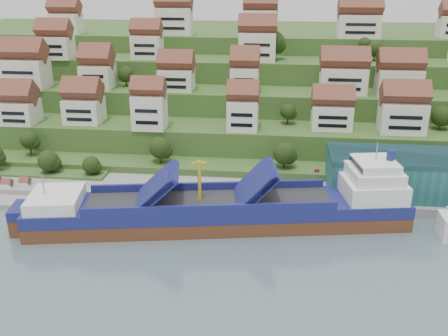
# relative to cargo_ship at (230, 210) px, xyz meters

# --- Properties ---
(ground) EXTENTS (300.00, 300.00, 0.00)m
(ground) POSITION_rel_cargo_ship_xyz_m (0.62, -0.08, -3.47)
(ground) COLOR slate
(ground) RESTS_ON ground
(quay) EXTENTS (180.00, 14.00, 2.20)m
(quay) POSITION_rel_cargo_ship_xyz_m (20.62, 14.92, -2.37)
(quay) COLOR gray
(quay) RESTS_ON ground
(pebble_beach) EXTENTS (45.00, 20.00, 1.00)m
(pebble_beach) POSITION_rel_cargo_ship_xyz_m (-57.38, 11.92, -2.97)
(pebble_beach) COLOR gray
(pebble_beach) RESTS_ON ground
(hillside) EXTENTS (260.00, 128.00, 31.00)m
(hillside) POSITION_rel_cargo_ship_xyz_m (0.62, 103.47, 7.19)
(hillside) COLOR #2D4C1E
(hillside) RESTS_ON ground
(hillside_village) EXTENTS (154.92, 62.54, 29.64)m
(hillside_village) POSITION_rel_cargo_ship_xyz_m (0.88, 60.57, 21.03)
(hillside_village) COLOR silver
(hillside_village) RESTS_ON ground
(hillside_trees) EXTENTS (137.47, 61.90, 31.52)m
(hillside_trees) POSITION_rel_cargo_ship_xyz_m (-8.44, 44.97, 13.52)
(hillside_trees) COLOR #223812
(hillside_trees) RESTS_ON ground
(flagpole) EXTENTS (1.28, 0.16, 8.00)m
(flagpole) POSITION_rel_cargo_ship_xyz_m (18.74, 9.92, 3.41)
(flagpole) COLOR gray
(flagpole) RESTS_ON quay
(beach_huts) EXTENTS (14.40, 3.70, 2.20)m
(beach_huts) POSITION_rel_cargo_ship_xyz_m (-59.38, 10.67, -1.37)
(beach_huts) COLOR white
(beach_huts) RESTS_ON pebble_beach
(cargo_ship) EXTENTS (83.95, 26.95, 18.47)m
(cargo_ship) POSITION_rel_cargo_ship_xyz_m (0.00, 0.00, 0.00)
(cargo_ship) COLOR #592F1B
(cargo_ship) RESTS_ON ground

